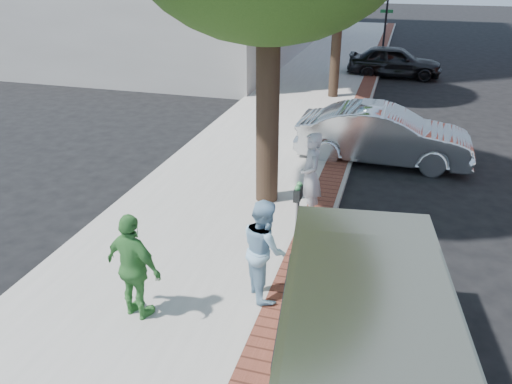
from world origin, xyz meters
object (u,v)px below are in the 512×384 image
at_px(person_green, 134,267).
at_px(person_officer, 264,249).
at_px(person_gray, 311,176).
at_px(bg_car, 394,61).
at_px(sedan_silver, 383,135).
at_px(parking_meter, 298,204).
at_px(van, 365,352).

bearing_deg(person_green, person_officer, -132.10).
bearing_deg(person_gray, bg_car, 152.45).
relative_size(person_gray, sedan_silver, 0.40).
bearing_deg(person_gray, person_green, -49.08).
height_order(parking_meter, person_gray, person_gray).
distance_m(sedan_silver, bg_car, 11.61).
bearing_deg(person_green, van, -177.70).
bearing_deg(person_officer, bg_car, -36.95).
xyz_separation_m(person_officer, person_green, (-1.79, -1.13, 0.02)).
relative_size(person_gray, bg_car, 0.44).
relative_size(parking_meter, van, 0.27).
bearing_deg(person_green, sedan_silver, -96.11).
height_order(parking_meter, bg_car, parking_meter).
relative_size(parking_meter, person_officer, 0.83).
bearing_deg(sedan_silver, bg_car, 1.36).
xyz_separation_m(sedan_silver, van, (0.29, -9.19, 0.27)).
relative_size(person_officer, person_green, 0.97).
xyz_separation_m(person_gray, person_green, (-2.00, -4.13, -0.06)).
bearing_deg(person_officer, van, -170.07).
xyz_separation_m(bg_car, van, (0.42, -20.79, 0.32)).
xyz_separation_m(person_officer, sedan_silver, (1.54, 7.20, -0.23)).
relative_size(person_officer, van, 0.32).
bearing_deg(bg_car, person_officer, 174.49).
distance_m(person_gray, sedan_silver, 4.41).
distance_m(person_officer, sedan_silver, 7.37).
bearing_deg(van, bg_car, 83.57).
bearing_deg(van, parking_meter, 107.03).
bearing_deg(van, person_officer, 125.02).
relative_size(person_officer, sedan_silver, 0.36).
bearing_deg(parking_meter, bg_car, 86.20).
bearing_deg(parking_meter, sedan_silver, 77.38).
relative_size(person_green, van, 0.33).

